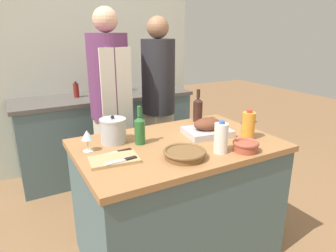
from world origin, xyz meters
TOP-DOWN VIEW (x-y plane):
  - ground_plane at (0.00, 0.00)m, footprint 12.00×12.00m
  - kitchen_island at (0.00, 0.00)m, footprint 1.33×0.87m
  - back_counter at (0.00, 1.57)m, footprint 1.94×0.60m
  - back_wall at (0.00, 1.92)m, footprint 2.44×0.10m
  - roasting_pan at (0.27, 0.03)m, footprint 0.35×0.29m
  - wicker_basket at (-0.09, -0.24)m, footprint 0.26×0.26m
  - cutting_board at (-0.47, -0.08)m, footprint 0.30×0.21m
  - stock_pot at (-0.37, 0.21)m, footprint 0.18×0.18m
  - mixing_bowl at (0.29, -0.33)m, footprint 0.16×0.16m
  - juice_jug at (0.46, -0.17)m, footprint 0.09×0.09m
  - milk_jug at (0.14, -0.27)m, footprint 0.08×0.08m
  - wine_bottle_green at (0.40, 0.35)m, footprint 0.08×0.08m
  - wine_bottle_dark at (-0.23, 0.10)m, footprint 0.07×0.07m
  - wine_glass_left at (-0.56, 0.14)m, footprint 0.07×0.07m
  - knife_chef at (-0.43, 0.03)m, footprint 0.23×0.04m
  - knife_paring at (-0.44, -0.14)m, footprint 0.19×0.04m
  - stand_mixer at (0.05, 1.61)m, footprint 0.18×0.14m
  - condiment_bottle_tall at (0.21, 1.74)m, footprint 0.05×0.05m
  - condiment_bottle_short at (-0.29, 1.61)m, footprint 0.06×0.06m
  - condiment_bottle_extra at (0.33, 1.71)m, footprint 0.06×0.06m
  - person_cook_aproned at (-0.16, 0.88)m, footprint 0.35×0.35m
  - person_cook_guest at (0.32, 0.90)m, footprint 0.31×0.31m

SIDE VIEW (x-z plane):
  - ground_plane at x=0.00m, z-range 0.00..0.00m
  - kitchen_island at x=0.00m, z-range 0.00..0.87m
  - back_counter at x=0.00m, z-range 0.00..0.91m
  - knife_chef at x=-0.43m, z-range 0.87..0.88m
  - cutting_board at x=-0.47m, z-range 0.87..0.89m
  - knife_paring at x=-0.44m, z-range 0.89..0.90m
  - wicker_basket at x=-0.09m, z-range 0.88..0.93m
  - mixing_bowl at x=0.29m, z-range 0.88..0.94m
  - roasting_pan at x=0.27m, z-range 0.86..0.98m
  - stock_pot at x=-0.37m, z-range 0.86..1.05m
  - person_cook_guest at x=0.32m, z-range 0.10..1.82m
  - milk_jug at x=0.14m, z-range 0.87..1.07m
  - condiment_bottle_extra at x=0.33m, z-range 0.90..1.04m
  - juice_jug at x=0.46m, z-range 0.87..1.07m
  - wine_bottle_dark at x=-0.23m, z-range 0.85..1.10m
  - wine_glass_left at x=-0.56m, z-range 0.91..1.04m
  - wine_bottle_green at x=0.40m, z-range 0.84..1.11m
  - condiment_bottle_short at x=-0.29m, z-range 0.90..1.07m
  - person_cook_aproned at x=-0.16m, z-range 0.10..1.88m
  - condiment_bottle_tall at x=0.21m, z-range 0.90..1.10m
  - stand_mixer at x=0.05m, z-range 0.88..1.21m
  - back_wall at x=0.00m, z-range 0.00..2.55m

